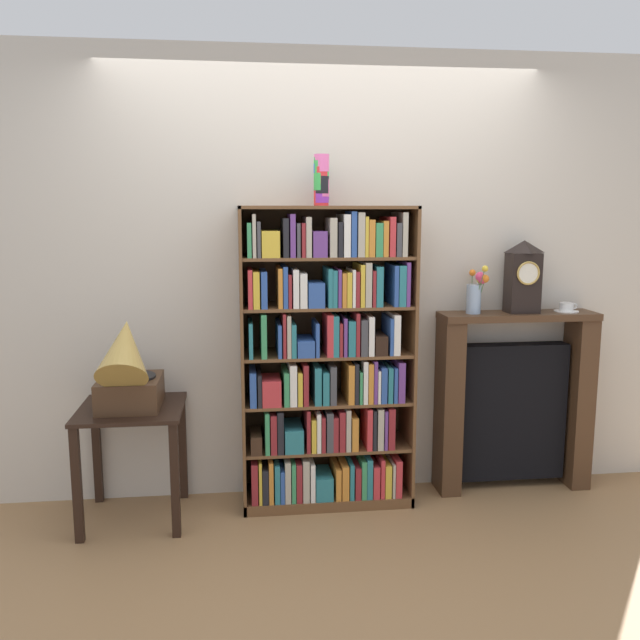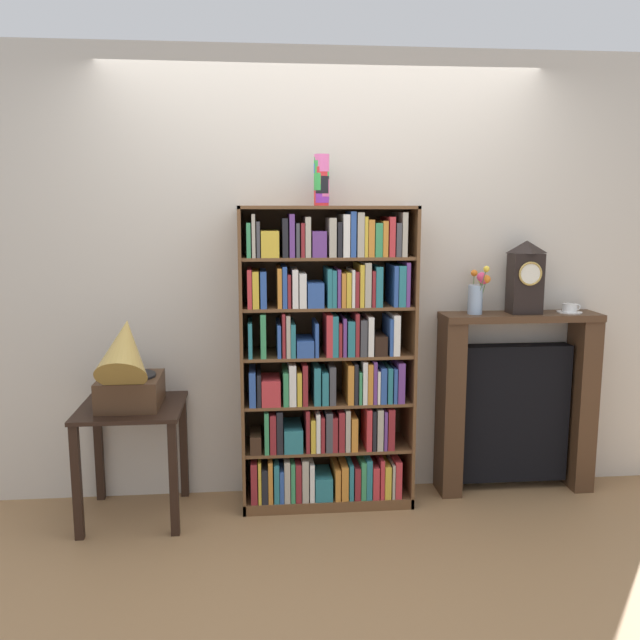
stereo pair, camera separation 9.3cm
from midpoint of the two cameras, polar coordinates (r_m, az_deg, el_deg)
The scene contains 10 objects.
ground_plane at distance 3.97m, azimuth 1.46°, elevation -16.02°, with size 7.45×6.40×0.02m, color #997047.
wall_back at distance 3.96m, azimuth 1.45°, elevation 3.66°, with size 4.45×0.08×2.60m, color beige.
bookshelf at distance 3.81m, azimuth 1.34°, elevation -4.06°, with size 0.97×0.35×1.72m.
cup_stack at distance 3.76m, azimuth 0.86°, elevation 11.85°, with size 0.09×0.09×0.28m.
side_table_left at distance 3.84m, azimuth -15.04°, elevation -9.12°, with size 0.56×0.56×0.64m.
gramophone at distance 3.68m, azimuth -15.46°, elevation -3.92°, with size 0.32×0.51×0.56m.
fireplace_mantel at distance 4.25m, azimuth 16.93°, elevation -6.83°, with size 0.94×0.24×1.09m.
mantel_clock at distance 4.09m, azimuth 17.77°, elevation 3.51°, with size 0.18×0.15×0.43m.
flower_vase at distance 4.00m, azimuth 13.99°, elevation 2.35°, with size 0.12×0.18×0.29m.
teacup_with_saucer at distance 4.24m, azimuth 21.15°, elevation 0.90°, with size 0.14×0.14×0.05m.
Camera 2 is at (-0.39, -3.57, 1.69)m, focal length 37.47 mm.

